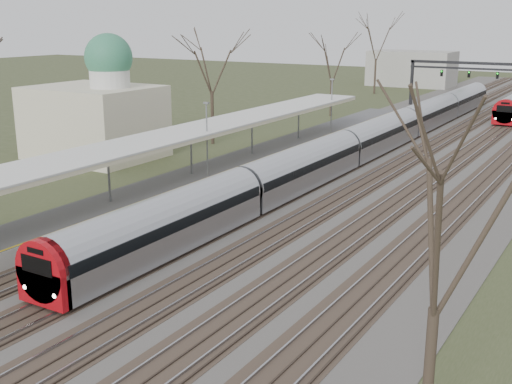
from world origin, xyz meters
TOP-DOWN VIEW (x-y plane):
  - track_bed at (0.26, 55.00)m, footprint 24.00×160.00m
  - platform at (-9.05, 37.50)m, footprint 3.50×69.00m
  - canopy at (-9.05, 32.99)m, footprint 4.10×50.00m
  - dome_building at (-21.71, 38.00)m, footprint 10.00×8.00m
  - signal_gantry at (0.29, 84.99)m, footprint 21.00×0.59m
  - tree_west_far at (-17.00, 48.00)m, footprint 5.50×5.50m
  - tree_east_near at (13.00, 15.00)m, footprint 4.50×4.50m
  - train_near at (-2.50, 52.47)m, footprint 2.62×75.21m

SIDE VIEW (x-z plane):
  - track_bed at x=0.26m, z-range -0.05..0.17m
  - platform at x=-9.05m, z-range 0.00..1.00m
  - train_near at x=-2.50m, z-range -0.05..3.00m
  - dome_building at x=-21.71m, z-range -1.43..8.87m
  - canopy at x=-9.05m, z-range 2.37..5.48m
  - signal_gantry at x=0.29m, z-range 1.87..7.95m
  - tree_east_near at x=13.00m, z-range 1.92..11.19m
  - tree_west_far at x=-17.00m, z-range 2.35..13.68m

